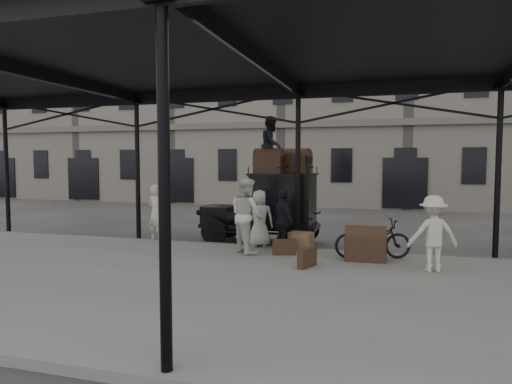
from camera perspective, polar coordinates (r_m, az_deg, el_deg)
ground at (r=11.01m, az=3.14°, el=-9.54°), size 120.00×120.00×0.00m
platform at (r=9.12m, az=0.22°, el=-11.94°), size 28.00×8.00×0.15m
canopy at (r=9.26m, az=0.72°, el=16.60°), size 22.50×9.00×4.74m
building_frontage at (r=28.87m, az=11.58°, el=12.76°), size 64.00×8.00×14.00m
taxi at (r=13.98m, az=2.18°, el=-1.63°), size 3.65×1.55×2.18m
porter_left at (r=14.03m, az=-12.37°, el=-2.54°), size 0.71×0.57×1.70m
porter_midleft at (r=11.96m, az=-1.17°, el=-2.90°), size 1.22×1.20×1.98m
porter_centre at (r=12.81m, az=0.44°, el=-3.30°), size 0.91×0.76×1.60m
porter_official at (r=12.08m, az=3.40°, el=-3.58°), size 0.95×1.00×1.67m
porter_right at (r=10.68m, az=21.25°, el=-4.86°), size 1.21×0.89×1.67m
bicycle at (r=11.67m, az=14.37°, el=-5.68°), size 1.98×1.14×0.98m
porter_roof at (r=13.84m, az=1.97°, el=5.92°), size 0.72×0.89×1.72m
steamer_trunk_roof_near at (r=13.70m, az=1.61°, el=3.65°), size 0.86×0.54×0.62m
steamer_trunk_roof_far at (r=13.97m, az=5.06°, el=3.65°), size 0.97×0.76×0.63m
steamer_trunk_platform at (r=11.42m, az=13.54°, el=-6.57°), size 0.97×0.61×0.71m
wicker_hamper at (r=12.34m, az=5.65°, el=-6.18°), size 0.67×0.55×0.50m
suitcase_upright at (r=10.48m, az=6.41°, el=-8.16°), size 0.37×0.61×0.45m
suitcase_flat at (r=11.79m, az=3.54°, el=-6.89°), size 0.62×0.32×0.40m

